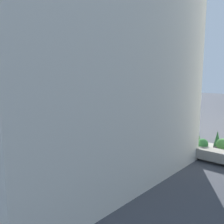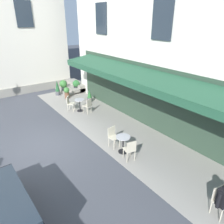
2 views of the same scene
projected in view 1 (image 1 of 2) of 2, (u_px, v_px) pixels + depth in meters
The scene contains 25 objects.
ground_plane at pixel (150, 125), 19.06m from camera, with size 70.00×70.00×0.00m, color #42444C.
sidewalk_cafe_terrace at pixel (91, 126), 18.76m from camera, with size 20.50×3.20×0.01m, color gray.
cafe_building_facade at pixel (1, 12), 13.66m from camera, with size 20.00×10.70×15.00m.
back_alley_steps at pixel (214, 155), 11.27m from camera, with size 2.40×1.75×0.60m.
cafe_table_near_entrance at pixel (54, 111), 23.27m from camera, with size 0.60×0.60×0.75m.
cafe_chair_cream_by_window at pixel (61, 109), 23.59m from camera, with size 0.49×0.49×0.91m.
cafe_chair_cream_kerbside at pixel (48, 111), 22.87m from camera, with size 0.45×0.45×0.91m.
cafe_table_mid_terrace at pixel (158, 131), 15.08m from camera, with size 0.60×0.60×0.75m.
cafe_chair_cream_corner_left at pixel (168, 130), 15.14m from camera, with size 0.56×0.56×0.91m.
cafe_chair_cream_near_door at pixel (148, 129), 15.30m from camera, with size 0.52×0.52×0.91m.
cafe_table_streetside at pixel (69, 113), 21.84m from camera, with size 0.60×0.60×0.75m.
cafe_chair_cream_corner_right at pixel (73, 113), 21.34m from camera, with size 0.46×0.46×0.91m.
cafe_chair_cream_under_awning at pixel (65, 112), 22.24m from camera, with size 0.42×0.42×0.91m.
cafe_table_far_end at pixel (108, 119), 18.86m from camera, with size 0.60×0.60×0.75m.
cafe_chair_cream_facing_street at pixel (103, 117), 19.36m from camera, with size 0.48×0.48×0.91m.
cafe_chair_cream_back_row at pixel (114, 119), 18.47m from camera, with size 0.44×0.44×0.91m.
seated_patron_in_black at pixel (72, 111), 21.49m from camera, with size 0.58×0.65×1.30m.
seated_companion_in_blue at pixel (58, 108), 23.45m from camera, with size 0.65×0.61×1.31m.
walking_pedestrian_in_red at pixel (163, 107), 22.43m from camera, with size 0.49×0.54×1.60m.
potted_plant_by_steps at pixel (202, 147), 11.65m from camera, with size 0.54×0.54×0.93m.
potted_plant_under_sign at pixel (217, 141), 12.57m from camera, with size 0.35×0.35×1.09m.
potted_plant_entrance_left at pixel (222, 146), 11.76m from camera, with size 0.58×0.58×0.90m.
potted_plant_entrance_right at pixel (162, 139), 13.46m from camera, with size 0.33×0.33×0.84m.
potted_plant_mid_terrace at pixel (196, 140), 13.10m from camera, with size 0.40×0.40×0.80m.
parked_car_black at pixel (132, 108), 23.42m from camera, with size 4.36×1.96×1.33m.
Camera 1 is at (10.40, -15.79, 4.04)m, focal length 38.55 mm.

